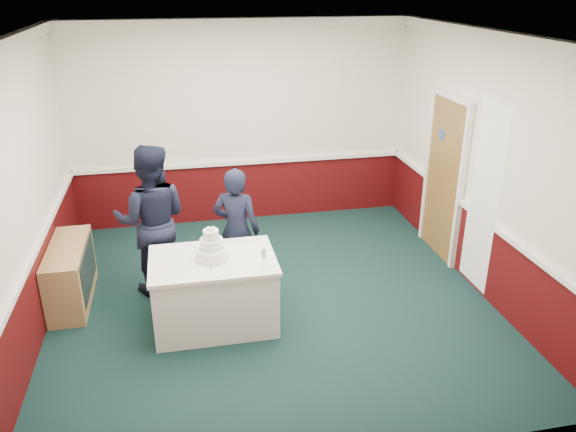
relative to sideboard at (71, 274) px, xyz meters
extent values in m
plane|color=#122D27|center=(2.28, -0.45, -0.35)|extent=(5.00, 5.00, 0.00)
cube|color=silver|center=(2.28, 2.03, 1.15)|extent=(5.00, 0.05, 3.00)
cube|color=silver|center=(-0.20, -0.45, 1.15)|extent=(0.05, 5.00, 3.00)
cube|color=silver|center=(4.75, -0.45, 1.15)|extent=(0.05, 5.00, 3.00)
cube|color=white|center=(2.28, -0.45, 2.62)|extent=(5.00, 5.00, 0.05)
cube|color=#43090B|center=(2.28, 2.03, 0.10)|extent=(5.00, 0.02, 0.90)
cube|color=white|center=(2.28, 2.02, 0.57)|extent=(4.98, 0.05, 0.06)
cube|color=white|center=(2.28, 2.01, 2.58)|extent=(5.00, 0.08, 0.12)
cube|color=olive|center=(4.74, 0.35, 0.70)|extent=(0.05, 0.90, 2.10)
cube|color=#234799|center=(4.71, 0.50, 1.27)|extent=(0.01, 0.12, 0.12)
cube|color=white|center=(4.70, -0.70, 0.85)|extent=(0.02, 0.60, 2.20)
cube|color=#9E774C|center=(0.00, 0.00, 0.00)|extent=(0.40, 1.20, 0.70)
cube|color=black|center=(0.20, 0.00, 0.05)|extent=(0.01, 1.00, 0.50)
cube|color=white|center=(1.59, -0.79, 0.03)|extent=(1.28, 0.88, 0.76)
cube|color=white|center=(1.59, -0.79, 0.42)|extent=(1.32, 0.92, 0.04)
cylinder|color=white|center=(1.59, -0.79, 0.50)|extent=(0.34, 0.34, 0.12)
cylinder|color=silver|center=(1.59, -0.79, 0.45)|extent=(0.35, 0.35, 0.03)
cylinder|color=white|center=(1.59, -0.79, 0.61)|extent=(0.24, 0.24, 0.11)
cylinder|color=silver|center=(1.59, -0.79, 0.57)|extent=(0.25, 0.25, 0.02)
cylinder|color=white|center=(1.59, -0.79, 0.72)|extent=(0.16, 0.16, 0.10)
cylinder|color=silver|center=(1.59, -0.79, 0.68)|extent=(0.17, 0.17, 0.02)
sphere|color=#EDE5C9|center=(1.59, -0.79, 0.79)|extent=(0.03, 0.03, 0.03)
sphere|color=#EDE5C9|center=(1.62, -0.78, 0.79)|extent=(0.03, 0.03, 0.03)
sphere|color=#EDE5C9|center=(1.57, -0.77, 0.79)|extent=(0.03, 0.03, 0.03)
sphere|color=#EDE5C9|center=(1.61, -0.82, 0.79)|extent=(0.03, 0.03, 0.03)
sphere|color=#EDE5C9|center=(1.57, -0.81, 0.79)|extent=(0.03, 0.03, 0.03)
cube|color=silver|center=(1.56, -0.99, 0.44)|extent=(0.02, 0.22, 0.00)
cylinder|color=silver|center=(2.09, -1.07, 0.44)|extent=(0.05, 0.05, 0.01)
cylinder|color=silver|center=(2.09, -1.07, 0.49)|extent=(0.01, 0.01, 0.09)
cylinder|color=silver|center=(2.09, -1.07, 0.59)|extent=(0.04, 0.04, 0.11)
imported|color=black|center=(0.97, 0.07, 0.56)|extent=(0.95, 0.77, 1.82)
imported|color=black|center=(1.93, -0.08, 0.42)|extent=(0.66, 0.56, 1.53)
camera|label=1|loc=(1.32, -6.08, 3.17)|focal=35.00mm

